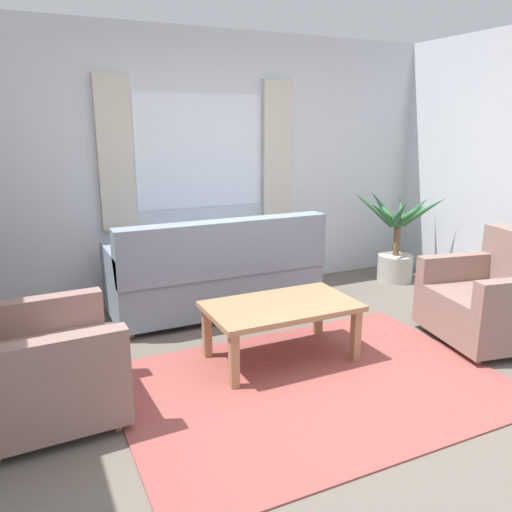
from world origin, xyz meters
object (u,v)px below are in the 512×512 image
(armchair_right, at_px, (494,299))
(potted_plant, at_px, (397,241))
(couch, at_px, (216,275))
(armchair_left, at_px, (36,364))
(coffee_table, at_px, (281,311))

(armchair_right, bearing_deg, potted_plant, 177.22)
(couch, bearing_deg, potted_plant, -177.85)
(armchair_left, distance_m, armchair_right, 3.41)
(armchair_left, height_order, coffee_table, armchair_left)
(armchair_left, bearing_deg, potted_plant, -73.62)
(armchair_right, height_order, potted_plant, potted_plant)
(coffee_table, height_order, potted_plant, potted_plant)
(couch, xyz_separation_m, armchair_right, (1.80, -1.54, -0.01))
(armchair_left, relative_size, armchair_right, 0.91)
(armchair_right, distance_m, potted_plant, 1.67)
(potted_plant, bearing_deg, couch, -177.85)
(couch, relative_size, armchair_right, 1.96)
(couch, relative_size, coffee_table, 1.73)
(coffee_table, bearing_deg, armchair_right, -14.07)
(armchair_right, xyz_separation_m, potted_plant, (0.37, 1.62, 0.10))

